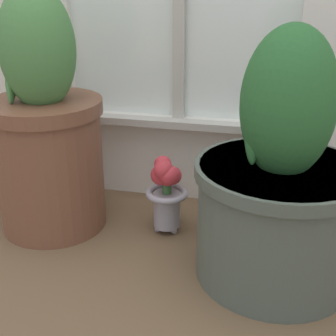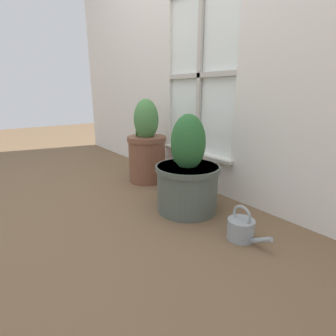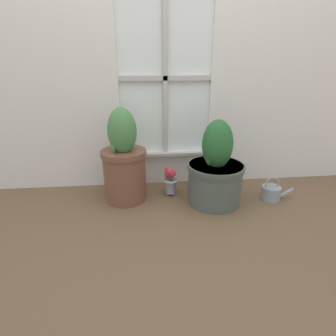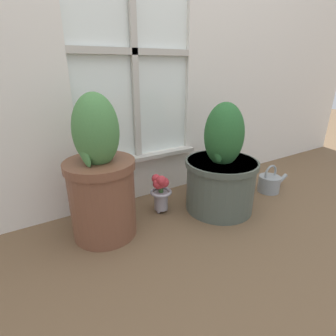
{
  "view_description": "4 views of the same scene",
  "coord_description": "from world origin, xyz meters",
  "px_view_note": "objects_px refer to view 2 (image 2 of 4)",
  "views": [
    {
      "loc": [
        0.3,
        -0.93,
        0.74
      ],
      "look_at": [
        0.04,
        0.21,
        0.24
      ],
      "focal_mm": 50.0,
      "sensor_mm": 36.0,
      "label": 1
    },
    {
      "loc": [
        1.56,
        -0.95,
        0.77
      ],
      "look_at": [
        0.05,
        0.19,
        0.22
      ],
      "focal_mm": 28.0,
      "sensor_mm": 36.0,
      "label": 2
    },
    {
      "loc": [
        -0.19,
        -1.62,
        0.99
      ],
      "look_at": [
        -0.01,
        0.22,
        0.26
      ],
      "focal_mm": 28.0,
      "sensor_mm": 36.0,
      "label": 3
    },
    {
      "loc": [
        -0.67,
        -0.9,
        0.82
      ],
      "look_at": [
        0.04,
        0.25,
        0.29
      ],
      "focal_mm": 28.0,
      "sensor_mm": 36.0,
      "label": 4
    }
  ],
  "objects_px": {
    "potted_plant_right": "(187,176)",
    "flower_vase": "(175,174)",
    "watering_can": "(241,229)",
    "potted_plant_left": "(147,148)"
  },
  "relations": [
    {
      "from": "potted_plant_left",
      "to": "watering_can",
      "type": "distance_m",
      "value": 1.16
    },
    {
      "from": "potted_plant_left",
      "to": "watering_can",
      "type": "bearing_deg",
      "value": -6.47
    },
    {
      "from": "potted_plant_left",
      "to": "flower_vase",
      "type": "height_order",
      "value": "potted_plant_left"
    },
    {
      "from": "potted_plant_right",
      "to": "flower_vase",
      "type": "relative_size",
      "value": 2.69
    },
    {
      "from": "potted_plant_right",
      "to": "flower_vase",
      "type": "bearing_deg",
      "value": 154.62
    },
    {
      "from": "flower_vase",
      "to": "watering_can",
      "type": "height_order",
      "value": "flower_vase"
    },
    {
      "from": "potted_plant_right",
      "to": "flower_vase",
      "type": "xyz_separation_m",
      "value": [
        -0.32,
        0.15,
        -0.1
      ]
    },
    {
      "from": "watering_can",
      "to": "flower_vase",
      "type": "bearing_deg",
      "value": 168.22
    },
    {
      "from": "potted_plant_right",
      "to": "watering_can",
      "type": "xyz_separation_m",
      "value": [
        0.46,
        -0.01,
        -0.18
      ]
    },
    {
      "from": "potted_plant_right",
      "to": "watering_can",
      "type": "bearing_deg",
      "value": -1.23
    }
  ]
}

